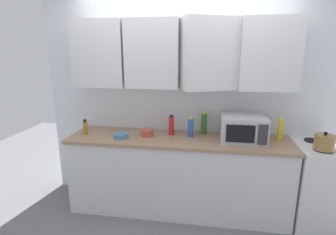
{
  "coord_description": "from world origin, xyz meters",
  "views": [
    {
      "loc": [
        0.33,
        -3.14,
        1.88
      ],
      "look_at": [
        -0.13,
        -0.25,
        1.12
      ],
      "focal_mm": 28.34,
      "sensor_mm": 36.0,
      "label": 1
    }
  ],
  "objects_px": {
    "kettle": "(324,142)",
    "bowl_mixing_large": "(147,132)",
    "bottle_green_oil": "(204,123)",
    "bottle_blue_cleaner": "(191,128)",
    "stove_range": "(329,185)",
    "bowl_ceramic_small": "(121,136)",
    "bottle_yellow_mustard": "(280,130)",
    "bottle_amber_vinegar": "(85,127)",
    "microwave": "(243,129)",
    "bottle_red_sauce": "(171,125)"
  },
  "relations": [
    {
      "from": "bottle_amber_vinegar",
      "to": "kettle",
      "type": "bearing_deg",
      "value": -2.56
    },
    {
      "from": "kettle",
      "to": "bottle_yellow_mustard",
      "type": "height_order",
      "value": "bottle_yellow_mustard"
    },
    {
      "from": "bottle_blue_cleaner",
      "to": "bowl_mixing_large",
      "type": "xyz_separation_m",
      "value": [
        -0.5,
        -0.03,
        -0.07
      ]
    },
    {
      "from": "bottle_yellow_mustard",
      "to": "bowl_mixing_large",
      "type": "xyz_separation_m",
      "value": [
        -1.47,
        -0.05,
        -0.09
      ]
    },
    {
      "from": "bottle_red_sauce",
      "to": "bowl_mixing_large",
      "type": "distance_m",
      "value": 0.29
    },
    {
      "from": "stove_range",
      "to": "bowl_ceramic_small",
      "type": "distance_m",
      "value": 2.33
    },
    {
      "from": "stove_range",
      "to": "bowl_mixing_large",
      "type": "relative_size",
      "value": 6.12
    },
    {
      "from": "kettle",
      "to": "bottle_yellow_mustard",
      "type": "xyz_separation_m",
      "value": [
        -0.36,
        0.23,
        0.04
      ]
    },
    {
      "from": "bottle_green_oil",
      "to": "bowl_ceramic_small",
      "type": "xyz_separation_m",
      "value": [
        -0.92,
        -0.3,
        -0.1
      ]
    },
    {
      "from": "bowl_ceramic_small",
      "to": "microwave",
      "type": "bearing_deg",
      "value": 4.29
    },
    {
      "from": "kettle",
      "to": "bottle_blue_cleaner",
      "type": "relative_size",
      "value": 0.8
    },
    {
      "from": "bottle_green_oil",
      "to": "bottle_blue_cleaner",
      "type": "bearing_deg",
      "value": -136.37
    },
    {
      "from": "bottle_blue_cleaner",
      "to": "bowl_mixing_large",
      "type": "height_order",
      "value": "bottle_blue_cleaner"
    },
    {
      "from": "bottle_blue_cleaner",
      "to": "bottle_red_sauce",
      "type": "bearing_deg",
      "value": 167.9
    },
    {
      "from": "bottle_yellow_mustard",
      "to": "bottle_green_oil",
      "type": "xyz_separation_m",
      "value": [
        -0.83,
        0.12,
        0.0
      ]
    },
    {
      "from": "bottle_green_oil",
      "to": "bowl_mixing_large",
      "type": "bearing_deg",
      "value": -164.93
    },
    {
      "from": "bottle_yellow_mustard",
      "to": "bottle_red_sauce",
      "type": "height_order",
      "value": "bottle_yellow_mustard"
    },
    {
      "from": "kettle",
      "to": "bottle_amber_vinegar",
      "type": "xyz_separation_m",
      "value": [
        -2.57,
        0.11,
        -0.0
      ]
    },
    {
      "from": "kettle",
      "to": "bottle_blue_cleaner",
      "type": "height_order",
      "value": "bottle_blue_cleaner"
    },
    {
      "from": "kettle",
      "to": "bottle_yellow_mustard",
      "type": "distance_m",
      "value": 0.43
    },
    {
      "from": "microwave",
      "to": "bottle_yellow_mustard",
      "type": "bearing_deg",
      "value": 10.55
    },
    {
      "from": "bottle_amber_vinegar",
      "to": "bowl_mixing_large",
      "type": "relative_size",
      "value": 1.2
    },
    {
      "from": "bowl_ceramic_small",
      "to": "bowl_mixing_large",
      "type": "bearing_deg",
      "value": 24.73
    },
    {
      "from": "bowl_mixing_large",
      "to": "bottle_green_oil",
      "type": "bearing_deg",
      "value": 15.07
    },
    {
      "from": "kettle",
      "to": "bottle_green_oil",
      "type": "bearing_deg",
      "value": 163.36
    },
    {
      "from": "bottle_blue_cleaner",
      "to": "bottle_yellow_mustard",
      "type": "distance_m",
      "value": 0.97
    },
    {
      "from": "stove_range",
      "to": "bowl_mixing_large",
      "type": "distance_m",
      "value": 2.07
    },
    {
      "from": "bottle_red_sauce",
      "to": "bowl_mixing_large",
      "type": "bearing_deg",
      "value": -162.58
    },
    {
      "from": "bottle_amber_vinegar",
      "to": "bowl_ceramic_small",
      "type": "distance_m",
      "value": 0.46
    },
    {
      "from": "microwave",
      "to": "bottle_green_oil",
      "type": "xyz_separation_m",
      "value": [
        -0.43,
        0.2,
        -0.01
      ]
    },
    {
      "from": "microwave",
      "to": "bowl_mixing_large",
      "type": "xyz_separation_m",
      "value": [
        -1.07,
        0.03,
        -0.1
      ]
    },
    {
      "from": "bottle_blue_cleaner",
      "to": "bottle_yellow_mustard",
      "type": "relative_size",
      "value": 0.91
    },
    {
      "from": "kettle",
      "to": "bottle_amber_vinegar",
      "type": "height_order",
      "value": "kettle"
    },
    {
      "from": "bottle_green_oil",
      "to": "bowl_mixing_large",
      "type": "distance_m",
      "value": 0.67
    },
    {
      "from": "bottle_blue_cleaner",
      "to": "bottle_amber_vinegar",
      "type": "bearing_deg",
      "value": -175.26
    },
    {
      "from": "bottle_blue_cleaner",
      "to": "bowl_ceramic_small",
      "type": "height_order",
      "value": "bottle_blue_cleaner"
    },
    {
      "from": "stove_range",
      "to": "bottle_yellow_mustard",
      "type": "bearing_deg",
      "value": 170.3
    },
    {
      "from": "bottle_yellow_mustard",
      "to": "bowl_mixing_large",
      "type": "relative_size",
      "value": 1.74
    },
    {
      "from": "bottle_amber_vinegar",
      "to": "bottle_green_oil",
      "type": "relative_size",
      "value": 0.68
    },
    {
      "from": "microwave",
      "to": "bottle_green_oil",
      "type": "relative_size",
      "value": 1.81
    },
    {
      "from": "bottle_yellow_mustard",
      "to": "bowl_mixing_large",
      "type": "bearing_deg",
      "value": -178.09
    },
    {
      "from": "bottle_yellow_mustard",
      "to": "bottle_amber_vinegar",
      "type": "xyz_separation_m",
      "value": [
        -2.21,
        -0.12,
        -0.04
      ]
    },
    {
      "from": "kettle",
      "to": "microwave",
      "type": "xyz_separation_m",
      "value": [
        -0.77,
        0.16,
        0.05
      ]
    },
    {
      "from": "bottle_amber_vinegar",
      "to": "bottle_yellow_mustard",
      "type": "bearing_deg",
      "value": 3.02
    },
    {
      "from": "microwave",
      "to": "bottle_blue_cleaner",
      "type": "relative_size",
      "value": 2.02
    },
    {
      "from": "kettle",
      "to": "bottle_green_oil",
      "type": "xyz_separation_m",
      "value": [
        -1.19,
        0.36,
        0.04
      ]
    },
    {
      "from": "stove_range",
      "to": "bottle_amber_vinegar",
      "type": "height_order",
      "value": "bottle_amber_vinegar"
    },
    {
      "from": "stove_range",
      "to": "bottle_amber_vinegar",
      "type": "bearing_deg",
      "value": -179.48
    },
    {
      "from": "kettle",
      "to": "bowl_mixing_large",
      "type": "distance_m",
      "value": 1.85
    },
    {
      "from": "bottle_red_sauce",
      "to": "bottle_yellow_mustard",
      "type": "bearing_deg",
      "value": -1.68
    }
  ]
}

